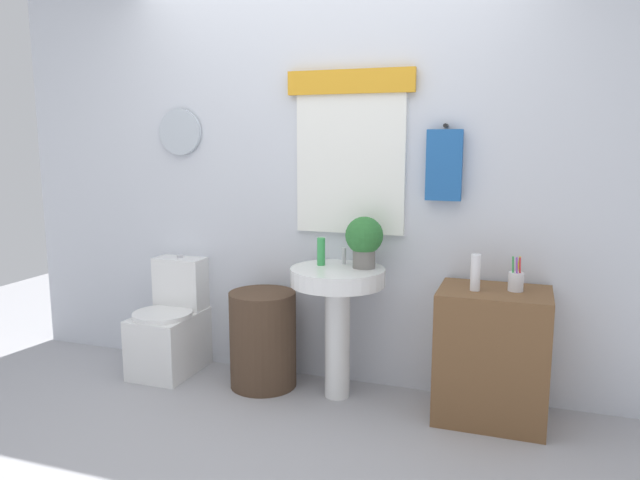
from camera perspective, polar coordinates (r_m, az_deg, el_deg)
The scene contains 11 objects.
ground_plane at distance 3.07m, azimuth -6.75°, elevation -20.19°, with size 8.00×8.00×0.00m, color #A3A3A8.
back_wall at distance 3.74m, azimuth 0.65°, elevation 6.21°, with size 4.40×0.18×2.60m.
toilet at distance 4.12m, azimuth -13.96°, elevation -8.16°, with size 0.38×0.51×0.76m.
laundry_hamper at distance 3.77m, azimuth -5.47°, elevation -9.39°, with size 0.41×0.41×0.60m, color #4C3828.
pedestal_sink at distance 3.52m, azimuth 1.69°, elevation -5.58°, with size 0.55×0.55×0.78m.
faucet at distance 3.58m, azimuth 2.29°, elevation -1.53°, with size 0.03×0.03×0.10m, color silver.
wooden_cabinet at distance 3.44m, azimuth 16.06°, elevation -10.49°, with size 0.59×0.44×0.73m, color brown.
soap_bottle at distance 3.54m, azimuth 0.11°, elevation -1.10°, with size 0.05×0.05×0.17m, color green.
potted_plant at distance 3.46m, azimuth 4.23°, elevation 0.11°, with size 0.22×0.22×0.30m.
lotion_bottle at distance 3.28m, azimuth 14.60°, elevation -3.01°, with size 0.05×0.05×0.20m, color white.
toothbrush_cup at distance 3.34m, azimuth 18.17°, elevation -3.72°, with size 0.08×0.08×0.19m.
Camera 1 is at (1.19, -2.39, 1.52)m, focal length 33.58 mm.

